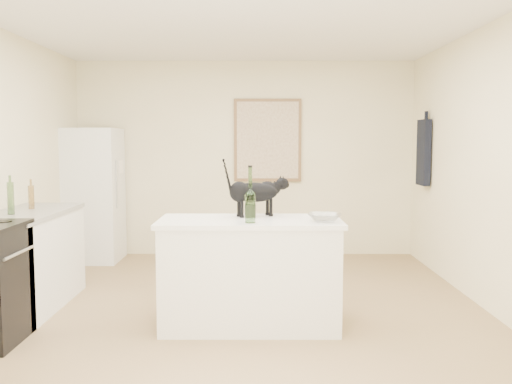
# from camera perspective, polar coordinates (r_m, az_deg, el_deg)

# --- Properties ---
(floor) EXTENTS (5.50, 5.50, 0.00)m
(floor) POSITION_cam_1_polar(r_m,az_deg,el_deg) (4.97, -1.77, -12.81)
(floor) COLOR #93734E
(floor) RESTS_ON ground
(ceiling) EXTENTS (5.50, 5.50, 0.00)m
(ceiling) POSITION_cam_1_polar(r_m,az_deg,el_deg) (4.84, -1.86, 17.90)
(ceiling) COLOR white
(ceiling) RESTS_ON ground
(wall_back) EXTENTS (4.50, 0.00, 4.50)m
(wall_back) POSITION_cam_1_polar(r_m,az_deg,el_deg) (7.47, -1.11, 3.43)
(wall_back) COLOR #FBF0C2
(wall_back) RESTS_ON ground
(wall_front) EXTENTS (4.50, 0.00, 4.50)m
(wall_front) POSITION_cam_1_polar(r_m,az_deg,el_deg) (1.99, -4.47, -1.75)
(wall_front) COLOR #FBF0C2
(wall_front) RESTS_ON ground
(wall_right) EXTENTS (0.00, 5.50, 5.50)m
(wall_right) POSITION_cam_1_polar(r_m,az_deg,el_deg) (5.17, 24.00, 2.14)
(wall_right) COLOR #FBF0C2
(wall_right) RESTS_ON ground
(island_base) EXTENTS (1.44, 0.67, 0.86)m
(island_base) POSITION_cam_1_polar(r_m,az_deg,el_deg) (4.65, -0.62, -8.55)
(island_base) COLOR white
(island_base) RESTS_ON floor
(island_top) EXTENTS (1.50, 0.70, 0.04)m
(island_top) POSITION_cam_1_polar(r_m,az_deg,el_deg) (4.57, -0.63, -3.06)
(island_top) COLOR white
(island_top) RESTS_ON island_base
(left_cabinets) EXTENTS (0.60, 1.40, 0.86)m
(left_cabinets) POSITION_cam_1_polar(r_m,az_deg,el_deg) (5.56, -22.35, -6.67)
(left_cabinets) COLOR white
(left_cabinets) RESTS_ON floor
(left_countertop) EXTENTS (0.62, 1.44, 0.04)m
(left_countertop) POSITION_cam_1_polar(r_m,az_deg,el_deg) (5.48, -22.52, -2.06)
(left_countertop) COLOR gray
(left_countertop) RESTS_ON left_cabinets
(fridge) EXTENTS (0.68, 0.68, 1.70)m
(fridge) POSITION_cam_1_polar(r_m,az_deg,el_deg) (7.41, -16.42, -0.29)
(fridge) COLOR white
(fridge) RESTS_ON floor
(artwork_frame) EXTENTS (0.90, 0.03, 1.10)m
(artwork_frame) POSITION_cam_1_polar(r_m,az_deg,el_deg) (7.44, 1.20, 5.34)
(artwork_frame) COLOR brown
(artwork_frame) RESTS_ON wall_back
(artwork_canvas) EXTENTS (0.82, 0.00, 1.02)m
(artwork_canvas) POSITION_cam_1_polar(r_m,az_deg,el_deg) (7.42, 1.21, 5.34)
(artwork_canvas) COLOR beige
(artwork_canvas) RESTS_ON wall_back
(hanging_garment) EXTENTS (0.08, 0.34, 0.80)m
(hanging_garment) POSITION_cam_1_polar(r_m,az_deg,el_deg) (7.07, 16.85, 3.91)
(hanging_garment) COLOR black
(hanging_garment) RESTS_ON wall_right
(black_cat) EXTENTS (0.55, 0.34, 0.37)m
(black_cat) POSITION_cam_1_polar(r_m,az_deg,el_deg) (4.71, -0.22, -0.30)
(black_cat) COLOR black
(black_cat) RESTS_ON island_top
(wine_bottle) EXTENTS (0.11, 0.11, 0.40)m
(wine_bottle) POSITION_cam_1_polar(r_m,az_deg,el_deg) (4.34, -0.60, -0.59)
(wine_bottle) COLOR #2F6227
(wine_bottle) RESTS_ON island_top
(glass_bowl) EXTENTS (0.30, 0.30, 0.07)m
(glass_bowl) POSITION_cam_1_polar(r_m,az_deg,el_deg) (4.45, 7.05, -2.63)
(glass_bowl) COLOR silver
(glass_bowl) RESTS_ON island_top
(fridge_paper) EXTENTS (0.04, 0.13, 0.17)m
(fridge_paper) POSITION_cam_1_polar(r_m,az_deg,el_deg) (7.35, -13.79, 2.52)
(fridge_paper) COLOR white
(fridge_paper) RESTS_ON fridge
(counter_bottle_cluster) EXTENTS (0.08, 0.45, 0.28)m
(counter_bottle_cluster) POSITION_cam_1_polar(r_m,az_deg,el_deg) (5.45, -23.15, -0.55)
(counter_bottle_cluster) COLOR brown
(counter_bottle_cluster) RESTS_ON left_countertop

